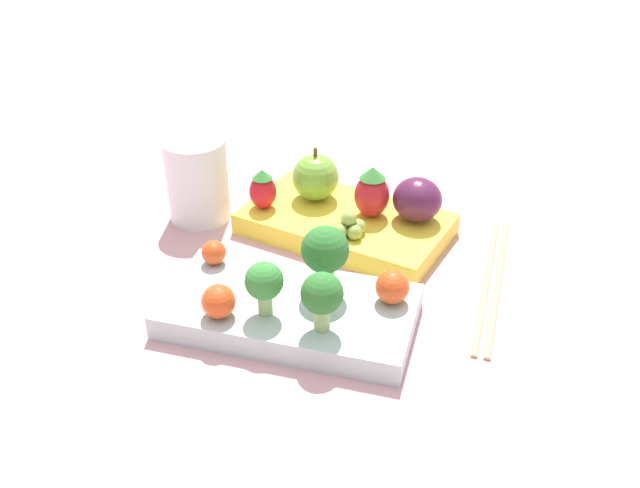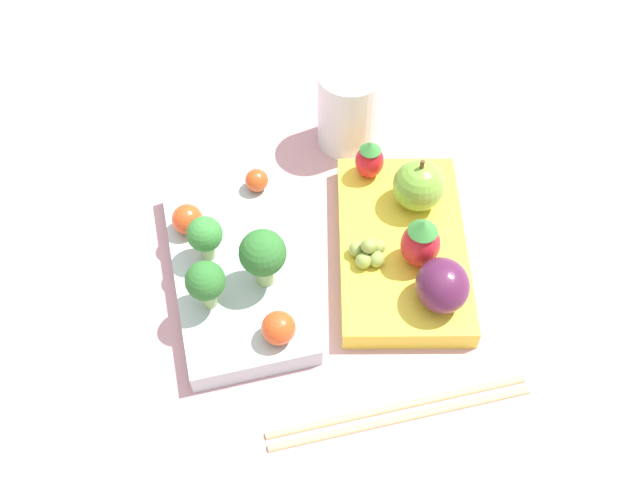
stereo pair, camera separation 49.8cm
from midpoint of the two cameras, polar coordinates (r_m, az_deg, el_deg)
name	(u,v)px [view 1 (the left image)]	position (r m, az deg, el deg)	size (l,w,h in m)	color
ground_plane	(327,276)	(0.59, -15.89, -18.71)	(4.00, 4.00, 0.00)	#C6939E
bento_box_savoury	(289,311)	(0.55, -21.23, -22.90)	(0.21, 0.12, 0.02)	silver
bento_box_fruit	(346,224)	(0.62, -12.73, -12.98)	(0.21, 0.14, 0.02)	yellow
broccoli_floret_0	(322,295)	(0.49, -20.48, -23.74)	(0.03, 0.03, 0.05)	#93B770
broccoli_floret_1	(325,252)	(0.51, -18.58, -18.86)	(0.04, 0.04, 0.06)	#93B770
broccoli_floret_2	(264,283)	(0.52, -24.70, -21.43)	(0.03, 0.03, 0.05)	#93B770
cherry_tomato_0	(218,301)	(0.54, -28.12, -22.06)	(0.03, 0.03, 0.03)	#DB4C1E
cherry_tomato_1	(392,287)	(0.51, -12.39, -22.39)	(0.03, 0.03, 0.03)	#DB4C1E
cherry_tomato_2	(214,253)	(0.59, -26.25, -16.42)	(0.02, 0.02, 0.02)	#DB4C1E
apple	(315,177)	(0.63, -15.17, -8.48)	(0.05, 0.05, 0.05)	#70A838
strawberry_0	(263,189)	(0.63, -20.06, -9.64)	(0.03, 0.03, 0.04)	red
strawberry_1	(372,192)	(0.59, -10.82, -10.75)	(0.03, 0.03, 0.05)	red
plum	(417,200)	(0.58, -6.70, -11.63)	(0.05, 0.04, 0.04)	#511E42
grape_cluster	(349,226)	(0.58, -13.53, -14.23)	(0.03, 0.03, 0.02)	#8EA84C
drinking_cup	(197,180)	(0.67, -25.03, -8.21)	(0.06, 0.06, 0.08)	silver
chopsticks_pair	(493,280)	(0.56, -0.64, -20.14)	(0.03, 0.21, 0.01)	tan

